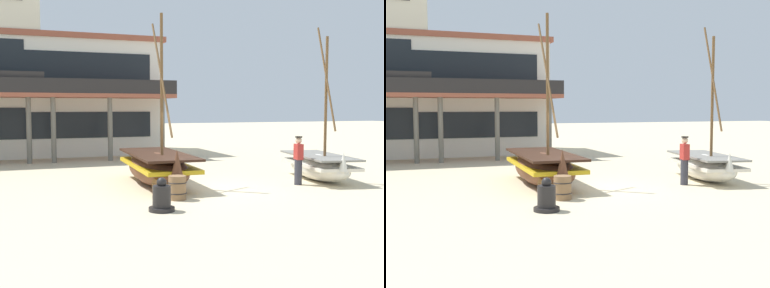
% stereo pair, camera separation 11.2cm
% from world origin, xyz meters
% --- Properties ---
extents(ground_plane, '(120.00, 120.00, 0.00)m').
position_xyz_m(ground_plane, '(0.00, 0.00, 0.00)').
color(ground_plane, beige).
extents(fishing_boat_near_left, '(1.97, 4.99, 5.76)m').
position_xyz_m(fishing_boat_near_left, '(-1.17, 1.27, 0.62)').
color(fishing_boat_near_left, brown).
rests_on(fishing_boat_near_left, ground).
extents(fishing_boat_centre_large, '(2.31, 4.19, 5.61)m').
position_xyz_m(fishing_boat_centre_large, '(4.74, 0.22, 0.53)').
color(fishing_boat_centre_large, silver).
rests_on(fishing_boat_centre_large, ground).
extents(fisherman_by_hull, '(0.28, 0.39, 1.68)m').
position_xyz_m(fisherman_by_hull, '(3.37, -0.50, 0.83)').
color(fisherman_by_hull, '#33333D').
rests_on(fisherman_by_hull, ground).
extents(capstan_winch, '(0.68, 0.68, 0.88)m').
position_xyz_m(capstan_winch, '(-2.27, -2.82, 0.34)').
color(capstan_winch, black).
rests_on(capstan_winch, ground).
extents(wooden_barrel, '(0.56, 0.56, 0.70)m').
position_xyz_m(wooden_barrel, '(-1.41, -1.53, 0.35)').
color(wooden_barrel, olive).
rests_on(wooden_barrel, ground).
extents(cargo_crate, '(0.61, 0.61, 0.50)m').
position_xyz_m(cargo_crate, '(-1.53, -0.61, 0.25)').
color(cargo_crate, brown).
rests_on(cargo_crate, ground).
extents(harbor_building_main, '(9.94, 8.28, 6.62)m').
position_xyz_m(harbor_building_main, '(-2.68, 14.04, 3.32)').
color(harbor_building_main, silver).
rests_on(harbor_building_main, ground).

